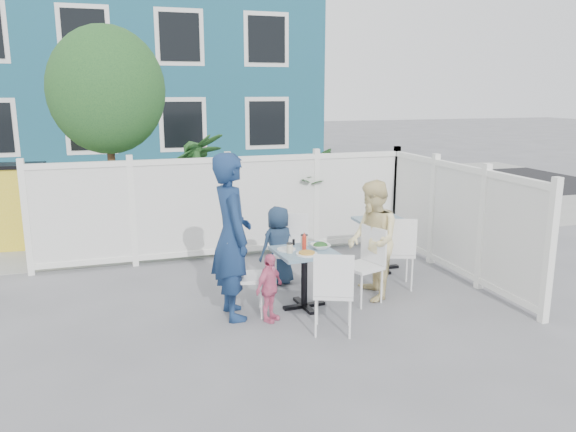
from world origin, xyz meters
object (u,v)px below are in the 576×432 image
object	(u,v)px
boy	(279,246)
chair_right	(367,259)
main_table	(304,263)
spare_table	(382,231)
toddler	(269,288)
woman	(373,240)
chair_near	(333,287)
utility_cabinet	(22,208)
chair_back	(291,245)
man	(232,236)
chair_left	(239,270)

from	to	relation	value
boy	chair_right	bearing A→B (deg)	118.77
main_table	spare_table	size ratio (longest dim) A/B	0.98
boy	toddler	distance (m)	1.27
woman	toddler	distance (m)	1.52
chair_near	toddler	world-z (taller)	chair_near
toddler	woman	bearing A→B (deg)	-26.78
utility_cabinet	chair_back	size ratio (longest dim) A/B	1.41
utility_cabinet	chair_back	distance (m)	4.85
main_table	spare_table	world-z (taller)	spare_table
chair_right	main_table	bearing A→B (deg)	70.30
chair_back	boy	bearing A→B (deg)	-2.79
chair_back	woman	distance (m)	1.15
utility_cabinet	chair_right	bearing A→B (deg)	-37.79
chair_back	toddler	distance (m)	1.28
chair_back	man	size ratio (longest dim) A/B	0.50
utility_cabinet	woman	bearing A→B (deg)	-36.66
chair_near	woman	xyz separation A→B (m)	(0.88, 0.89, 0.21)
utility_cabinet	toddler	distance (m)	5.24
boy	toddler	xyz separation A→B (m)	(-0.46, -1.18, -0.14)
chair_right	toddler	distance (m)	1.37
spare_table	woman	size ratio (longest dim) A/B	0.49
main_table	chair_near	world-z (taller)	chair_near
utility_cabinet	main_table	bearing A→B (deg)	-43.54
chair_near	toddler	xyz separation A→B (m)	(-0.55, 0.57, -0.14)
chair_right	boy	size ratio (longest dim) A/B	0.86
chair_near	woman	world-z (taller)	woman
spare_table	man	world-z (taller)	man
toddler	chair_back	bearing A→B (deg)	21.22
utility_cabinet	chair_back	xyz separation A→B (m)	(3.72, -3.11, -0.12)
utility_cabinet	man	bearing A→B (deg)	-51.26
chair_near	woman	bearing A→B (deg)	68.05
spare_table	toddler	xyz separation A→B (m)	(-2.09, -1.35, -0.18)
chair_near	man	bearing A→B (deg)	160.22
woman	toddler	xyz separation A→B (m)	(-1.44, -0.32, -0.36)
spare_table	chair_left	xyz separation A→B (m)	(-2.38, -1.05, -0.04)
man	woman	size ratio (longest dim) A/B	1.27
utility_cabinet	spare_table	world-z (taller)	utility_cabinet
chair_near	chair_left	bearing A→B (deg)	156.71
spare_table	chair_back	size ratio (longest dim) A/B	0.77
chair_right	woman	bearing A→B (deg)	-75.75
main_table	chair_left	size ratio (longest dim) A/B	0.79
chair_left	man	distance (m)	0.43
spare_table	woman	bearing A→B (deg)	-122.67
spare_table	chair_right	world-z (taller)	chair_right
chair_right	woman	distance (m)	0.25
main_table	toddler	xyz separation A→B (m)	(-0.52, -0.27, -0.16)
spare_table	chair_back	bearing A→B (deg)	-170.60
chair_right	spare_table	bearing A→B (deg)	-53.67
chair_near	woman	distance (m)	1.27
man	spare_table	bearing A→B (deg)	-69.49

